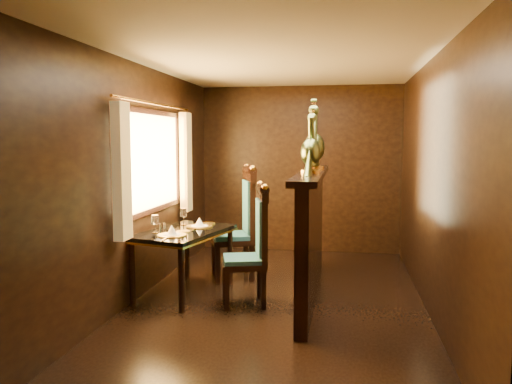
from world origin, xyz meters
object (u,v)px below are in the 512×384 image
at_px(peacock_right, 315,135).
at_px(chair_left, 255,241).
at_px(dining_table, 184,237).
at_px(peacock_left, 311,140).
at_px(chair_right, 243,219).

bearing_deg(peacock_right, chair_left, -125.81).
bearing_deg(dining_table, peacock_left, 9.75).
height_order(dining_table, peacock_left, peacock_left).
relative_size(dining_table, peacock_right, 1.72).
bearing_deg(peacock_right, chair_right, 167.63).
height_order(chair_right, peacock_left, peacock_left).
xyz_separation_m(chair_left, peacock_left, (0.55, 0.10, 1.04)).
xyz_separation_m(dining_table, chair_right, (0.50, 0.76, 0.09)).
xyz_separation_m(dining_table, peacock_left, (1.38, -0.09, 1.05)).
height_order(dining_table, chair_right, chair_right).
bearing_deg(chair_right, chair_left, -92.29).
relative_size(peacock_left, peacock_right, 0.86).
distance_m(chair_left, peacock_left, 1.18).
height_order(chair_left, peacock_right, peacock_right).
xyz_separation_m(dining_table, chair_left, (0.83, -0.20, 0.02)).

